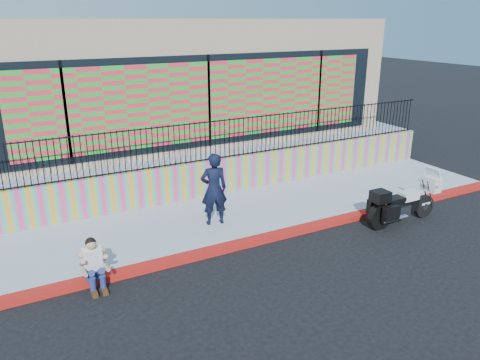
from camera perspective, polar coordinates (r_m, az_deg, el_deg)
ground at (r=12.00m, az=4.75°, el=-7.00°), size 90.00×90.00×0.00m
red_curb at (r=11.96m, az=4.76°, el=-6.67°), size 16.00×0.30×0.15m
sidewalk at (r=13.25m, az=0.91°, el=-3.96°), size 16.00×3.00×0.15m
mural_wall at (r=14.36m, az=-2.17°, el=0.55°), size 16.00×0.20×1.10m
metal_fence at (r=14.03m, az=-2.23°, el=5.01°), size 15.80×0.04×1.20m
elevated_platform at (r=18.91m, az=-9.00°, el=4.67°), size 16.00×10.00×1.25m
storefront_building at (r=18.24m, az=-9.20°, el=12.53°), size 14.00×8.06×4.00m
police_motorcycle at (r=13.28m, az=19.15°, el=-2.60°), size 2.28×0.75×1.42m
police_officer at (r=12.05m, az=-3.20°, el=-1.11°), size 0.77×0.58×1.91m
seated_man at (r=10.11m, az=-17.29°, el=-10.31°), size 0.54×0.71×1.06m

